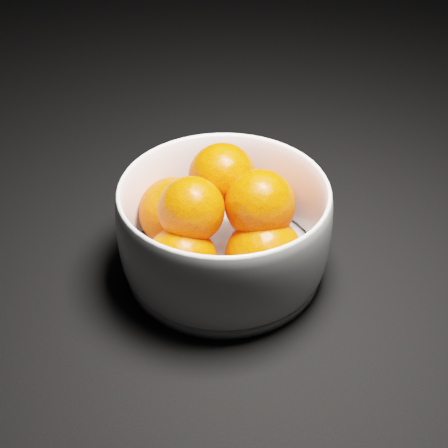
# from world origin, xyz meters

# --- Properties ---
(bowl) EXTENTS (0.20, 0.20, 0.10)m
(bowl) POSITION_xyz_m (-0.25, -0.22, 0.05)
(bowl) COLOR silver
(bowl) RESTS_ON ground
(orange_pile) EXTENTS (0.16, 0.16, 0.11)m
(orange_pile) POSITION_xyz_m (-0.25, -0.22, 0.06)
(orange_pile) COLOR #E53C01
(orange_pile) RESTS_ON bowl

